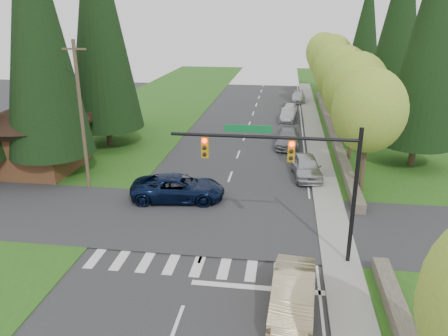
% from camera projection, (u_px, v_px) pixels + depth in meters
% --- Properties ---
extents(ground, '(120.00, 120.00, 0.00)m').
position_uv_depth(ground, '(183.00, 307.00, 18.10)').
color(ground, '#28282B').
rests_on(ground, ground).
extents(grass_east, '(14.00, 110.00, 0.06)m').
position_uv_depth(grass_east, '(398.00, 165.00, 35.03)').
color(grass_east, '#225015').
rests_on(grass_east, ground).
extents(grass_west, '(14.00, 110.00, 0.06)m').
position_uv_depth(grass_west, '(91.00, 151.00, 38.47)').
color(grass_west, '#225015').
rests_on(grass_west, ground).
extents(cross_street, '(120.00, 8.00, 0.10)m').
position_uv_depth(cross_street, '(214.00, 221.00, 25.57)').
color(cross_street, '#28282B').
rests_on(cross_street, ground).
extents(sidewalk_east, '(1.80, 80.00, 0.13)m').
position_uv_depth(sidewalk_east, '(319.00, 154.00, 37.69)').
color(sidewalk_east, gray).
rests_on(sidewalk_east, ground).
extents(curb_east, '(0.20, 80.00, 0.13)m').
position_uv_depth(curb_east, '(309.00, 153.00, 37.80)').
color(curb_east, gray).
rests_on(curb_east, ground).
extents(stone_wall_north, '(0.70, 40.00, 0.70)m').
position_uv_depth(stone_wall_north, '(331.00, 128.00, 44.84)').
color(stone_wall_north, '#4C4438').
rests_on(stone_wall_north, ground).
extents(traffic_signal, '(8.70, 0.37, 6.80)m').
position_uv_depth(traffic_signal, '(294.00, 164.00, 20.05)').
color(traffic_signal, black).
rests_on(traffic_signal, ground).
extents(brown_building, '(8.40, 8.40, 5.40)m').
position_uv_depth(brown_building, '(33.00, 130.00, 33.03)').
color(brown_building, '#4C2D19').
rests_on(brown_building, ground).
extents(utility_pole, '(1.60, 0.24, 10.00)m').
position_uv_depth(utility_pole, '(81.00, 115.00, 28.83)').
color(utility_pole, '#473828').
rests_on(utility_pole, ground).
extents(decid_tree_0, '(4.80, 4.80, 8.37)m').
position_uv_depth(decid_tree_0, '(369.00, 111.00, 28.07)').
color(decid_tree_0, '#38281C').
rests_on(decid_tree_0, ground).
extents(decid_tree_1, '(5.20, 5.20, 8.80)m').
position_uv_depth(decid_tree_1, '(356.00, 90.00, 34.52)').
color(decid_tree_1, '#38281C').
rests_on(decid_tree_1, ground).
extents(decid_tree_2, '(5.00, 5.00, 8.82)m').
position_uv_depth(decid_tree_2, '(343.00, 76.00, 41.04)').
color(decid_tree_2, '#38281C').
rests_on(decid_tree_2, ground).
extents(decid_tree_3, '(5.00, 5.00, 8.55)m').
position_uv_depth(decid_tree_3, '(337.00, 70.00, 47.64)').
color(decid_tree_3, '#38281C').
rests_on(decid_tree_3, ground).
extents(decid_tree_4, '(5.40, 5.40, 9.18)m').
position_uv_depth(decid_tree_4, '(332.00, 60.00, 54.03)').
color(decid_tree_4, '#38281C').
rests_on(decid_tree_4, ground).
extents(decid_tree_5, '(4.80, 4.80, 8.30)m').
position_uv_depth(decid_tree_5, '(326.00, 59.00, 60.76)').
color(decid_tree_5, '#38281C').
rests_on(decid_tree_5, ground).
extents(decid_tree_6, '(5.20, 5.20, 8.86)m').
position_uv_depth(decid_tree_6, '(323.00, 52.00, 67.17)').
color(decid_tree_6, '#38281C').
rests_on(decid_tree_6, ground).
extents(conifer_w_a, '(6.12, 6.12, 19.80)m').
position_uv_depth(conifer_w_a, '(36.00, 25.00, 29.27)').
color(conifer_w_a, '#38281C').
rests_on(conifer_w_a, ground).
extents(conifer_w_b, '(5.44, 5.44, 17.80)m').
position_uv_depth(conifer_w_b, '(30.00, 37.00, 33.74)').
color(conifer_w_b, '#38281C').
rests_on(conifer_w_b, ground).
extents(conifer_w_c, '(6.46, 6.46, 20.80)m').
position_uv_depth(conifer_w_c, '(98.00, 16.00, 36.44)').
color(conifer_w_c, '#38281C').
rests_on(conifer_w_c, ground).
extents(conifer_w_e, '(5.78, 5.78, 18.80)m').
position_uv_depth(conifer_w_e, '(105.00, 27.00, 42.63)').
color(conifer_w_e, '#38281C').
rests_on(conifer_w_e, ground).
extents(conifer_e_a, '(5.44, 5.44, 17.80)m').
position_uv_depth(conifer_e_a, '(430.00, 38.00, 31.63)').
color(conifer_e_a, '#38281C').
rests_on(conifer_e_a, ground).
extents(conifer_e_b, '(6.12, 6.12, 19.80)m').
position_uv_depth(conifer_e_b, '(400.00, 21.00, 44.22)').
color(conifer_e_b, '#38281C').
rests_on(conifer_e_b, ground).
extents(conifer_e_c, '(5.10, 5.10, 16.80)m').
position_uv_depth(conifer_e_c, '(366.00, 31.00, 57.92)').
color(conifer_e_c, '#38281C').
rests_on(conifer_e_c, ground).
extents(sedan_champagne, '(1.98, 4.93, 1.59)m').
position_uv_depth(sedan_champagne, '(293.00, 293.00, 17.72)').
color(sedan_champagne, tan).
rests_on(sedan_champagne, ground).
extents(suv_navy, '(6.29, 3.48, 1.67)m').
position_uv_depth(suv_navy, '(178.00, 188.00, 28.25)').
color(suv_navy, black).
rests_on(suv_navy, ground).
extents(parked_car_a, '(2.43, 4.96, 1.63)m').
position_uv_depth(parked_car_a, '(307.00, 167.00, 32.23)').
color(parked_car_a, '#B4B4B9').
rests_on(parked_car_a, ground).
extents(parked_car_b, '(2.27, 5.18, 1.48)m').
position_uv_depth(parked_car_b, '(288.00, 138.00, 39.83)').
color(parked_car_b, slate).
rests_on(parked_car_b, ground).
extents(parked_car_c, '(1.86, 4.34, 1.39)m').
position_uv_depth(parked_car_c, '(288.00, 115.00, 49.06)').
color(parked_car_c, '#A09FA4').
rests_on(parked_car_c, ground).
extents(parked_car_d, '(1.93, 4.06, 1.34)m').
position_uv_depth(parked_car_d, '(290.00, 109.00, 52.45)').
color(parked_car_d, silver).
rests_on(parked_car_d, ground).
extents(parked_car_e, '(1.88, 4.56, 1.32)m').
position_uv_depth(parked_car_e, '(299.00, 97.00, 59.81)').
color(parked_car_e, silver).
rests_on(parked_car_e, ground).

